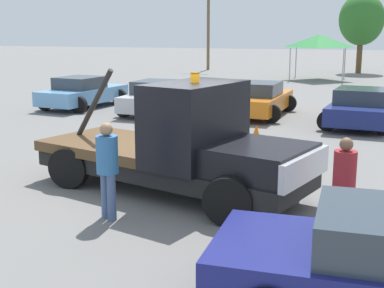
# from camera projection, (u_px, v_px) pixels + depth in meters

# --- Properties ---
(ground_plane) EXTENTS (160.00, 160.00, 0.00)m
(ground_plane) POSITION_uv_depth(u_px,v_px,m) (170.00, 191.00, 11.31)
(ground_plane) COLOR slate
(tow_truck) EXTENTS (6.37, 3.74, 2.53)m
(tow_truck) POSITION_uv_depth(u_px,v_px,m) (184.00, 148.00, 10.89)
(tow_truck) COLOR black
(tow_truck) RESTS_ON ground
(person_near_truck) EXTENTS (0.37, 0.37, 1.67)m
(person_near_truck) POSITION_uv_depth(u_px,v_px,m) (344.00, 180.00, 8.66)
(person_near_truck) COLOR #847051
(person_near_truck) RESTS_ON ground
(person_at_hood) EXTENTS (0.39, 0.39, 1.76)m
(person_at_hood) POSITION_uv_depth(u_px,v_px,m) (107.00, 164.00, 9.45)
(person_at_hood) COLOR #475B84
(person_at_hood) RESTS_ON ground
(parked_car_skyblue) EXTENTS (2.85, 4.54, 1.34)m
(parked_car_skyblue) POSITION_uv_depth(u_px,v_px,m) (83.00, 92.00, 23.15)
(parked_car_skyblue) COLOR #669ED1
(parked_car_skyblue) RESTS_ON ground
(parked_car_silver) EXTENTS (2.64, 4.31, 1.34)m
(parked_car_silver) POSITION_uv_depth(u_px,v_px,m) (160.00, 97.00, 21.48)
(parked_car_silver) COLOR #B7B7BC
(parked_car_silver) RESTS_ON ground
(parked_car_orange) EXTENTS (2.71, 4.54, 1.34)m
(parked_car_orange) POSITION_uv_depth(u_px,v_px,m) (257.00, 99.00, 20.90)
(parked_car_orange) COLOR orange
(parked_car_orange) RESTS_ON ground
(parked_car_navy) EXTENTS (2.85, 4.62, 1.34)m
(parked_car_navy) POSITION_uv_depth(u_px,v_px,m) (362.00, 108.00, 18.74)
(parked_car_navy) COLOR navy
(parked_car_navy) RESTS_ON ground
(canopy_tent_green) EXTENTS (3.38, 3.38, 2.98)m
(canopy_tent_green) POSITION_uv_depth(u_px,v_px,m) (319.00, 41.00, 35.16)
(canopy_tent_green) COLOR #9E9EA3
(canopy_tent_green) RESTS_ON ground
(tree_center) EXTENTS (3.35, 3.35, 5.99)m
(tree_center) POSITION_uv_depth(u_px,v_px,m) (362.00, 20.00, 40.31)
(tree_center) COLOR brown
(tree_center) RESTS_ON ground
(traffic_cone) EXTENTS (0.40, 0.40, 0.55)m
(traffic_cone) POSITION_uv_depth(u_px,v_px,m) (256.00, 134.00, 16.03)
(traffic_cone) COLOR black
(traffic_cone) RESTS_ON ground
(utility_pole) EXTENTS (2.20, 0.24, 9.17)m
(utility_pole) POSITION_uv_depth(u_px,v_px,m) (208.00, 10.00, 43.43)
(utility_pole) COLOR brown
(utility_pole) RESTS_ON ground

